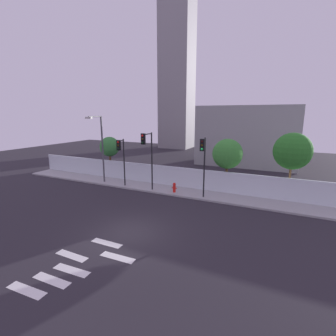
% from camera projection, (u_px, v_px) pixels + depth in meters
% --- Properties ---
extents(ground_plane, '(80.00, 80.00, 0.00)m').
position_uv_depth(ground_plane, '(129.00, 232.00, 14.46)').
color(ground_plane, '#28242B').
extents(sidewalk, '(36.00, 2.40, 0.15)m').
position_uv_depth(sidewalk, '(182.00, 192.00, 21.67)').
color(sidewalk, '#9B9B9B').
rests_on(sidewalk, ground).
extents(perimeter_wall, '(36.00, 0.18, 1.80)m').
position_uv_depth(perimeter_wall, '(188.00, 178.00, 22.60)').
color(perimeter_wall, silver).
rests_on(perimeter_wall, sidewalk).
extents(crosswalk_marking, '(3.91, 4.74, 0.01)m').
position_uv_depth(crosswalk_marking, '(77.00, 264.00, 11.36)').
color(crosswalk_marking, silver).
rests_on(crosswalk_marking, ground).
extents(traffic_light_left, '(0.47, 1.28, 4.38)m').
position_uv_depth(traffic_light_left, '(121.00, 153.00, 22.20)').
color(traffic_light_left, black).
rests_on(traffic_light_left, sidewalk).
extents(traffic_light_center, '(0.38, 1.38, 4.82)m').
position_uv_depth(traffic_light_center, '(203.00, 155.00, 18.88)').
color(traffic_light_center, black).
rests_on(traffic_light_center, sidewalk).
extents(traffic_light_right, '(0.35, 1.54, 5.06)m').
position_uv_depth(traffic_light_right, '(147.00, 149.00, 20.84)').
color(traffic_light_right, black).
rests_on(traffic_light_right, sidewalk).
extents(street_lamp_curbside, '(0.62, 2.03, 6.42)m').
position_uv_depth(street_lamp_curbside, '(101.00, 144.00, 23.64)').
color(street_lamp_curbside, '#4C4C51').
rests_on(street_lamp_curbside, sidewalk).
extents(fire_hydrant, '(0.44, 0.26, 0.84)m').
position_uv_depth(fire_hydrant, '(174.00, 187.00, 21.29)').
color(fire_hydrant, red).
rests_on(fire_hydrant, sidewalk).
extents(roadside_tree_leftmost, '(2.16, 2.16, 4.30)m').
position_uv_depth(roadside_tree_leftmost, '(110.00, 147.00, 27.41)').
color(roadside_tree_leftmost, brown).
rests_on(roadside_tree_leftmost, ground).
extents(roadside_tree_midleft, '(2.65, 2.65, 4.63)m').
position_uv_depth(roadside_tree_midleft, '(227.00, 154.00, 21.90)').
color(roadside_tree_midleft, brown).
rests_on(roadside_tree_midleft, ground).
extents(roadside_tree_midright, '(2.93, 2.93, 5.34)m').
position_uv_depth(roadside_tree_midright, '(292.00, 151.00, 19.63)').
color(roadside_tree_midright, brown).
rests_on(roadside_tree_midright, ground).
extents(low_building_distant, '(12.66, 6.00, 7.79)m').
position_uv_depth(low_building_distant, '(247.00, 136.00, 33.06)').
color(low_building_distant, gray).
rests_on(low_building_distant, ground).
extents(tower_on_skyline, '(5.98, 5.00, 33.21)m').
position_uv_depth(tower_on_skyline, '(177.00, 61.00, 47.48)').
color(tower_on_skyline, gray).
rests_on(tower_on_skyline, ground).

